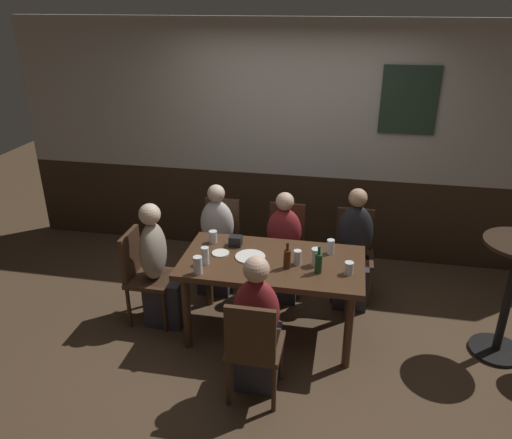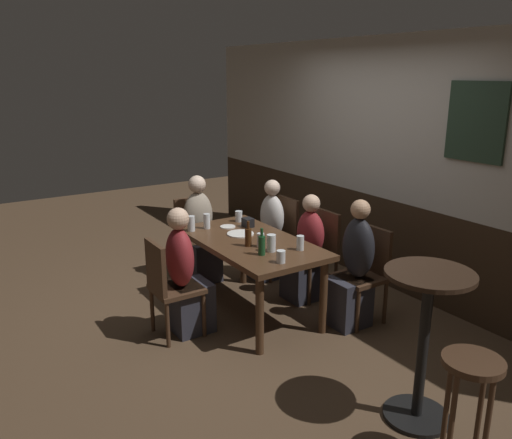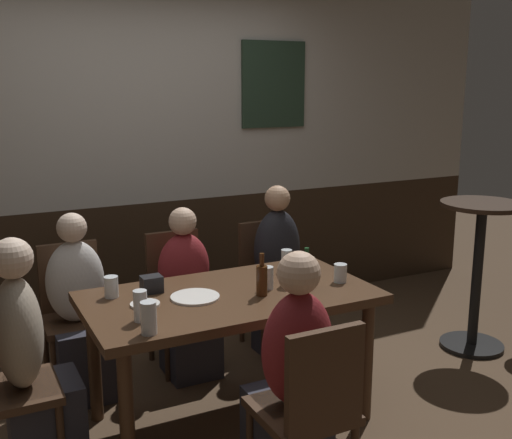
{
  "view_description": "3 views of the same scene",
  "coord_description": "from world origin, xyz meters",
  "px_view_note": "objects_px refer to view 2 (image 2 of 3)",
  "views": [
    {
      "loc": [
        0.57,
        -3.65,
        2.78
      ],
      "look_at": [
        -0.17,
        0.13,
        1.04
      ],
      "focal_mm": 34.85,
      "sensor_mm": 36.0,
      "label": 1
    },
    {
      "loc": [
        3.83,
        -2.41,
        2.24
      ],
      "look_at": [
        0.15,
        -0.03,
        0.98
      ],
      "focal_mm": 36.14,
      "sensor_mm": 36.0,
      "label": 2
    },
    {
      "loc": [
        -1.3,
        -2.87,
        1.85
      ],
      "look_at": [
        0.2,
        0.08,
        1.11
      ],
      "focal_mm": 43.4,
      "sensor_mm": 36.0,
      "label": 3
    }
  ],
  "objects_px": {
    "person_left_far": "(268,237)",
    "pint_glass_stout": "(261,241)",
    "pint_glass_pale": "(207,222)",
    "side_bar_table": "(424,335)",
    "beer_bottle_green": "(262,245)",
    "chair_mid_near": "(168,283)",
    "bar_stool": "(470,384)",
    "person_mid_far": "(306,256)",
    "chair_head_west": "(194,233)",
    "person_mid_near": "(186,281)",
    "plate_white_large": "(240,234)",
    "tumbler_water": "(281,257)",
    "dining_table": "(250,249)",
    "person_right_far": "(353,274)",
    "chair_left_far": "(280,232)",
    "beer_glass_half": "(300,244)",
    "plate_white_small": "(228,227)",
    "condiment_caddy": "(248,222)",
    "person_head_west": "(201,237)",
    "beer_bottle_brown": "(248,237)",
    "beer_glass_tall": "(271,244)",
    "chair_right_far": "(366,269)",
    "tumbler_short": "(239,217)",
    "pint_glass_amber": "(191,224)",
    "chair_mid_far": "(319,249)"
  },
  "relations": [
    {
      "from": "person_left_far",
      "to": "pint_glass_stout",
      "type": "height_order",
      "value": "person_left_far"
    },
    {
      "from": "pint_glass_pale",
      "to": "side_bar_table",
      "type": "relative_size",
      "value": 0.14
    },
    {
      "from": "beer_bottle_green",
      "to": "side_bar_table",
      "type": "distance_m",
      "value": 1.57
    },
    {
      "from": "chair_mid_near",
      "to": "bar_stool",
      "type": "distance_m",
      "value": 2.51
    },
    {
      "from": "person_mid_far",
      "to": "bar_stool",
      "type": "xyz_separation_m",
      "value": [
        2.38,
        -0.72,
        0.12
      ]
    },
    {
      "from": "chair_head_west",
      "to": "person_mid_near",
      "type": "xyz_separation_m",
      "value": [
        1.19,
        -0.67,
        -0.01
      ]
    },
    {
      "from": "plate_white_large",
      "to": "side_bar_table",
      "type": "height_order",
      "value": "side_bar_table"
    },
    {
      "from": "tumbler_water",
      "to": "person_mid_near",
      "type": "bearing_deg",
      "value": -138.63
    },
    {
      "from": "dining_table",
      "to": "person_right_far",
      "type": "xyz_separation_m",
      "value": [
        0.68,
        0.67,
        -0.16
      ]
    },
    {
      "from": "chair_left_far",
      "to": "beer_glass_half",
      "type": "bearing_deg",
      "value": -27.99
    },
    {
      "from": "person_right_far",
      "to": "beer_bottle_green",
      "type": "xyz_separation_m",
      "value": [
        -0.28,
        -0.8,
        0.34
      ]
    },
    {
      "from": "person_mid_far",
      "to": "plate_white_small",
      "type": "xyz_separation_m",
      "value": [
        -0.46,
        -0.64,
        0.3
      ]
    },
    {
      "from": "chair_mid_near",
      "to": "plate_white_large",
      "type": "distance_m",
      "value": 0.9
    },
    {
      "from": "person_left_far",
      "to": "plate_white_large",
      "type": "distance_m",
      "value": 0.86
    },
    {
      "from": "person_mid_far",
      "to": "condiment_caddy",
      "type": "distance_m",
      "value": 0.68
    },
    {
      "from": "person_left_far",
      "to": "tumbler_water",
      "type": "height_order",
      "value": "person_left_far"
    },
    {
      "from": "chair_mid_near",
      "to": "person_head_west",
      "type": "relative_size",
      "value": 0.75
    },
    {
      "from": "pint_glass_pale",
      "to": "condiment_caddy",
      "type": "bearing_deg",
      "value": 65.38
    },
    {
      "from": "chair_mid_near",
      "to": "tumbler_water",
      "type": "height_order",
      "value": "chair_mid_near"
    },
    {
      "from": "side_bar_table",
      "to": "beer_bottle_brown",
      "type": "bearing_deg",
      "value": -173.45
    },
    {
      "from": "beer_bottle_brown",
      "to": "side_bar_table",
      "type": "height_order",
      "value": "side_bar_table"
    },
    {
      "from": "chair_left_far",
      "to": "condiment_caddy",
      "type": "height_order",
      "value": "chair_left_far"
    },
    {
      "from": "beer_glass_tall",
      "to": "condiment_caddy",
      "type": "relative_size",
      "value": 1.38
    },
    {
      "from": "beer_glass_half",
      "to": "pint_glass_stout",
      "type": "distance_m",
      "value": 0.36
    },
    {
      "from": "chair_right_far",
      "to": "plate_white_large",
      "type": "xyz_separation_m",
      "value": [
        -0.87,
        -0.82,
        0.25
      ]
    },
    {
      "from": "chair_left_far",
      "to": "tumbler_short",
      "type": "bearing_deg",
      "value": -80.79
    },
    {
      "from": "plate_white_small",
      "to": "condiment_caddy",
      "type": "bearing_deg",
      "value": 62.79
    },
    {
      "from": "dining_table",
      "to": "person_left_far",
      "type": "bearing_deg",
      "value": 135.56
    },
    {
      "from": "chair_left_far",
      "to": "beer_bottle_green",
      "type": "bearing_deg",
      "value": -41.88
    },
    {
      "from": "beer_glass_half",
      "to": "plate_white_small",
      "type": "bearing_deg",
      "value": -168.4
    },
    {
      "from": "chair_left_far",
      "to": "pint_glass_amber",
      "type": "distance_m",
      "value": 1.21
    },
    {
      "from": "chair_right_far",
      "to": "beer_glass_half",
      "type": "bearing_deg",
      "value": -108.68
    },
    {
      "from": "chair_mid_near",
      "to": "plate_white_large",
      "type": "xyz_separation_m",
      "value": [
        -0.19,
        0.84,
        0.25
      ]
    },
    {
      "from": "beer_glass_half",
      "to": "person_mid_far",
      "type": "bearing_deg",
      "value": 136.6
    },
    {
      "from": "chair_head_west",
      "to": "condiment_caddy",
      "type": "relative_size",
      "value": 8.0
    },
    {
      "from": "beer_bottle_green",
      "to": "beer_bottle_brown",
      "type": "relative_size",
      "value": 1.02
    },
    {
      "from": "pint_glass_pale",
      "to": "chair_mid_far",
      "type": "bearing_deg",
      "value": 61.57
    },
    {
      "from": "chair_mid_near",
      "to": "chair_left_far",
      "type": "height_order",
      "value": "same"
    },
    {
      "from": "pint_glass_amber",
      "to": "pint_glass_pale",
      "type": "bearing_deg",
      "value": 86.26
    },
    {
      "from": "beer_bottle_brown",
      "to": "person_mid_far",
      "type": "bearing_deg",
      "value": 100.1
    },
    {
      "from": "tumbler_water",
      "to": "pint_glass_stout",
      "type": "relative_size",
      "value": 0.84
    },
    {
      "from": "dining_table",
      "to": "pint_glass_pale",
      "type": "bearing_deg",
      "value": -162.81
    },
    {
      "from": "tumbler_short",
      "to": "bar_stool",
      "type": "height_order",
      "value": "tumbler_short"
    },
    {
      "from": "person_mid_far",
      "to": "plate_white_large",
      "type": "xyz_separation_m",
      "value": [
        -0.19,
        -0.65,
        0.3
      ]
    },
    {
      "from": "person_mid_near",
      "to": "person_mid_far",
      "type": "distance_m",
      "value": 1.33
    },
    {
      "from": "chair_mid_near",
      "to": "chair_right_far",
      "type": "xyz_separation_m",
      "value": [
        0.68,
        1.66,
        0.0
      ]
    },
    {
      "from": "chair_left_far",
      "to": "bar_stool",
      "type": "bearing_deg",
      "value": -16.06
    },
    {
      "from": "person_mid_far",
      "to": "beer_glass_tall",
      "type": "bearing_deg",
      "value": -61.74
    },
    {
      "from": "pint_glass_stout",
      "to": "plate_white_small",
      "type": "xyz_separation_m",
      "value": [
        -0.67,
        0.05,
        -0.05
      ]
    },
    {
      "from": "pint_glass_pale",
      "to": "tumbler_water",
      "type": "relative_size",
      "value": 1.44
    }
  ]
}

